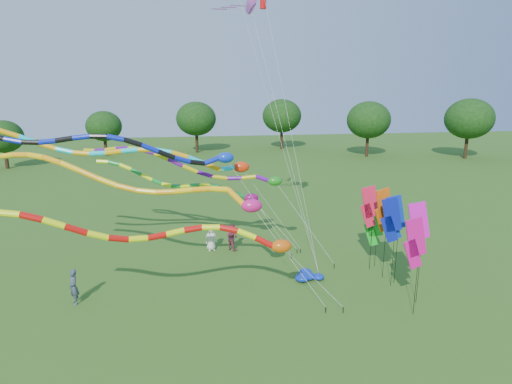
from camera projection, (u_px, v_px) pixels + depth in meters
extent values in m
plane|color=#285616|center=(293.00, 319.00, 19.73)|extent=(160.00, 160.00, 0.00)
cylinder|color=#382314|center=(464.00, 153.00, 63.75)|extent=(0.50, 0.50, 2.30)
ellipsoid|color=black|center=(466.00, 132.00, 63.04)|extent=(4.85, 4.85, 4.12)
cylinder|color=#382314|center=(367.00, 149.00, 66.90)|extent=(0.50, 0.50, 2.46)
ellipsoid|color=black|center=(368.00, 128.00, 66.15)|extent=(5.19, 5.19, 4.41)
cylinder|color=#382314|center=(282.00, 143.00, 74.56)|extent=(0.50, 0.50, 2.32)
ellipsoid|color=black|center=(282.00, 126.00, 73.85)|extent=(4.90, 4.90, 4.17)
cylinder|color=#382314|center=(197.00, 146.00, 70.55)|extent=(0.50, 0.50, 2.51)
ellipsoid|color=black|center=(197.00, 126.00, 69.78)|extent=(5.29, 5.29, 4.50)
cylinder|color=#382314|center=(107.00, 149.00, 66.31)|extent=(0.50, 0.50, 2.68)
ellipsoid|color=black|center=(105.00, 126.00, 65.49)|extent=(5.65, 5.65, 4.80)
cylinder|color=#382314|center=(6.00, 158.00, 57.16)|extent=(0.50, 0.50, 2.66)
ellipsoid|color=black|center=(2.00, 132.00, 56.35)|extent=(5.62, 5.62, 4.78)
cylinder|color=black|center=(343.00, 310.00, 20.27)|extent=(0.05, 0.05, 0.30)
cylinder|color=silver|center=(313.00, 278.00, 19.67)|extent=(0.02, 0.02, 4.44)
ellipsoid|color=#DC560B|center=(281.00, 246.00, 19.10)|extent=(0.94, 0.61, 0.61)
cylinder|color=red|center=(265.00, 242.00, 19.05)|extent=(0.27, 0.27, 0.89)
cylinder|color=#ECFF0D|center=(247.00, 234.00, 19.05)|extent=(0.27, 0.27, 0.86)
cylinder|color=red|center=(229.00, 229.00, 19.04)|extent=(0.27, 0.27, 0.81)
cylinder|color=#ECFF0D|center=(211.00, 227.00, 19.01)|extent=(0.27, 0.27, 0.79)
cylinder|color=red|center=(193.00, 229.00, 18.94)|extent=(0.27, 0.27, 0.79)
cylinder|color=#ECFF0D|center=(175.00, 232.00, 18.83)|extent=(0.27, 0.27, 0.80)
cylinder|color=red|center=(157.00, 236.00, 18.65)|extent=(0.27, 0.27, 0.80)
cylinder|color=#ECFF0D|center=(138.00, 239.00, 18.41)|extent=(0.27, 0.27, 0.81)
cylinder|color=red|center=(119.00, 239.00, 18.10)|extent=(0.27, 0.27, 0.83)
cylinder|color=#ECFF0D|center=(98.00, 235.00, 17.76)|extent=(0.27, 0.27, 0.86)
cylinder|color=red|center=(76.00, 230.00, 17.41)|extent=(0.27, 0.27, 0.88)
cylinder|color=#ECFF0D|center=(54.00, 223.00, 17.10)|extent=(0.27, 0.27, 0.87)
cylinder|color=red|center=(31.00, 217.00, 16.86)|extent=(0.27, 0.27, 0.82)
cylinder|color=#ECFF0D|center=(10.00, 214.00, 16.71)|extent=(0.27, 0.27, 0.79)
cylinder|color=black|center=(326.00, 310.00, 20.28)|extent=(0.05, 0.05, 0.30)
cylinder|color=silver|center=(289.00, 257.00, 20.04)|extent=(0.02, 0.02, 5.99)
ellipsoid|color=#D71770|center=(252.00, 206.00, 19.82)|extent=(0.98, 0.63, 0.63)
cylinder|color=#FFA10D|center=(236.00, 197.00, 20.16)|extent=(0.28, 0.28, 1.19)
cylinder|color=yellow|center=(220.00, 189.00, 20.53)|extent=(0.28, 0.28, 0.90)
cylinder|color=#FFA10D|center=(202.00, 189.00, 20.70)|extent=(0.28, 0.28, 0.91)
cylinder|color=yellow|center=(184.00, 191.00, 20.83)|extent=(0.28, 0.28, 0.91)
cylinder|color=#FFA10D|center=(165.00, 192.00, 20.89)|extent=(0.28, 0.28, 0.92)
cylinder|color=yellow|center=(147.00, 191.00, 20.90)|extent=(0.28, 0.28, 0.92)
cylinder|color=#FFA10D|center=(127.00, 188.00, 20.85)|extent=(0.28, 0.28, 0.95)
cylinder|color=yellow|center=(108.00, 182.00, 20.78)|extent=(0.28, 0.28, 0.98)
cylinder|color=#FFA10D|center=(89.00, 175.00, 20.72)|extent=(0.28, 0.28, 0.99)
cylinder|color=yellow|center=(70.00, 167.00, 20.70)|extent=(0.28, 0.28, 0.97)
cylinder|color=#FFA10D|center=(52.00, 160.00, 20.77)|extent=(0.28, 0.28, 0.93)
cylinder|color=yellow|center=(36.00, 156.00, 20.93)|extent=(0.28, 0.28, 0.91)
cylinder|color=#FFA10D|center=(21.00, 155.00, 21.19)|extent=(0.28, 0.28, 0.91)
cylinder|color=yellow|center=(8.00, 156.00, 21.52)|extent=(0.28, 0.28, 0.92)
cylinder|color=black|center=(334.00, 266.00, 25.32)|extent=(0.05, 0.05, 0.30)
cylinder|color=silver|center=(305.00, 223.00, 25.06)|extent=(0.02, 0.02, 6.06)
ellipsoid|color=#1F8618|center=(275.00, 181.00, 24.84)|extent=(0.85, 0.55, 0.55)
cylinder|color=#640D93|center=(263.00, 179.00, 25.19)|extent=(0.25, 0.25, 0.98)
cylinder|color=#D8BD0B|center=(249.00, 177.00, 25.51)|extent=(0.25, 0.25, 0.87)
cylinder|color=#640D93|center=(235.00, 178.00, 25.53)|extent=(0.25, 0.25, 0.87)
cylinder|color=#D8BD0B|center=(220.00, 177.00, 25.51)|extent=(0.25, 0.25, 0.88)
cylinder|color=#640D93|center=(205.00, 174.00, 25.44)|extent=(0.25, 0.25, 0.91)
cylinder|color=#D8BD0B|center=(190.00, 169.00, 25.37)|extent=(0.25, 0.25, 0.94)
cylinder|color=#640D93|center=(176.00, 163.00, 25.32)|extent=(0.25, 0.25, 0.95)
cylinder|color=#D8BD0B|center=(161.00, 156.00, 25.33)|extent=(0.25, 0.25, 0.92)
cylinder|color=#640D93|center=(148.00, 151.00, 25.42)|extent=(0.25, 0.25, 0.88)
cylinder|color=#D8BD0B|center=(135.00, 149.00, 25.61)|extent=(0.25, 0.25, 0.86)
cylinder|color=#640D93|center=(123.00, 148.00, 25.90)|extent=(0.25, 0.25, 0.87)
cylinder|color=#D8BD0B|center=(111.00, 149.00, 26.24)|extent=(0.25, 0.25, 0.88)
cylinder|color=#640D93|center=(101.00, 150.00, 26.62)|extent=(0.25, 0.25, 0.88)
cylinder|color=#D8BD0B|center=(90.00, 150.00, 26.98)|extent=(0.25, 0.25, 0.87)
cylinder|color=black|center=(291.00, 256.00, 26.82)|extent=(0.05, 0.05, 0.30)
cylinder|color=silver|center=(260.00, 208.00, 25.56)|extent=(0.02, 0.02, 7.49)
ellipsoid|color=#0E36C7|center=(225.00, 158.00, 24.34)|extent=(0.96, 0.62, 0.62)
cylinder|color=#0B1FBE|center=(212.00, 161.00, 24.21)|extent=(0.28, 0.28, 0.90)
cylinder|color=black|center=(197.00, 163.00, 23.95)|extent=(0.28, 0.28, 0.88)
cylinder|color=#0B1FBE|center=(182.00, 160.00, 23.52)|extent=(0.28, 0.28, 0.91)
cylinder|color=black|center=(166.00, 155.00, 23.09)|extent=(0.28, 0.28, 0.94)
cylinder|color=#0B1FBE|center=(150.00, 148.00, 22.69)|extent=(0.28, 0.28, 0.93)
cylinder|color=black|center=(133.00, 142.00, 22.37)|extent=(0.28, 0.28, 0.90)
cylinder|color=#0B1FBE|center=(116.00, 138.00, 22.14)|extent=(0.28, 0.28, 0.87)
cylinder|color=black|center=(98.00, 136.00, 22.00)|extent=(0.28, 0.28, 0.85)
cylinder|color=#0B1FBE|center=(81.00, 137.00, 21.94)|extent=(0.28, 0.28, 0.87)
cylinder|color=black|center=(65.00, 139.00, 21.93)|extent=(0.28, 0.28, 0.88)
cylinder|color=#0B1FBE|center=(48.00, 142.00, 21.94)|extent=(0.28, 0.28, 0.87)
cylinder|color=black|center=(31.00, 142.00, 21.91)|extent=(0.28, 0.28, 0.86)
cylinder|color=#0B1FBE|center=(13.00, 141.00, 21.82)|extent=(0.28, 0.28, 0.87)
cylinder|color=black|center=(300.00, 251.00, 27.71)|extent=(0.05, 0.05, 0.30)
cylinder|color=silver|center=(272.00, 209.00, 26.74)|extent=(0.02, 0.02, 6.70)
ellipsoid|color=red|center=(241.00, 167.00, 25.79)|extent=(1.02, 0.65, 0.65)
cylinder|color=#0DD8E5|center=(228.00, 168.00, 25.48)|extent=(0.29, 0.29, 1.01)
cylinder|color=#FFAA0D|center=(213.00, 167.00, 25.05)|extent=(0.29, 0.29, 1.02)
cylinder|color=#0DD8E5|center=(196.00, 160.00, 24.73)|extent=(0.29, 0.29, 1.01)
cylinder|color=#FFAA0D|center=(180.00, 155.00, 24.50)|extent=(0.29, 0.29, 0.98)
cylinder|color=#0DD8E5|center=(163.00, 151.00, 24.36)|extent=(0.29, 0.29, 0.95)
cylinder|color=#FFAA0D|center=(147.00, 150.00, 24.31)|extent=(0.29, 0.29, 0.94)
cylinder|color=#0DD8E5|center=(130.00, 150.00, 24.33)|extent=(0.29, 0.29, 0.95)
cylinder|color=#FFAA0D|center=(114.00, 152.00, 24.39)|extent=(0.29, 0.29, 0.96)
cylinder|color=#0DD8E5|center=(98.00, 153.00, 24.45)|extent=(0.29, 0.29, 0.95)
cylinder|color=#FFAA0D|center=(81.00, 153.00, 24.46)|extent=(0.29, 0.29, 0.94)
cylinder|color=#0DD8E5|center=(65.00, 151.00, 24.39)|extent=(0.29, 0.29, 0.96)
cylinder|color=#FFAA0D|center=(47.00, 146.00, 24.23)|extent=(0.29, 0.29, 0.99)
cylinder|color=#0DD8E5|center=(29.00, 140.00, 23.99)|extent=(0.29, 0.29, 1.01)
cylinder|color=#FFAA0D|center=(9.00, 134.00, 23.68)|extent=(0.29, 0.29, 1.00)
cylinder|color=black|center=(297.00, 251.00, 27.69)|extent=(0.05, 0.05, 0.30)
cylinder|color=silver|center=(274.00, 224.00, 27.59)|extent=(0.02, 0.02, 4.44)
ellipsoid|color=#870C59|center=(251.00, 198.00, 27.52)|extent=(0.95, 0.61, 0.61)
cylinder|color=#128D2A|center=(239.00, 195.00, 27.36)|extent=(0.27, 0.27, 1.03)
cylinder|color=#EEFF0D|center=(227.00, 190.00, 27.20)|extent=(0.27, 0.27, 0.79)
cylinder|color=#128D2A|center=(216.00, 187.00, 27.41)|extent=(0.27, 0.27, 0.77)
cylinder|color=#EEFF0D|center=(206.00, 185.00, 27.70)|extent=(0.27, 0.27, 0.77)
cylinder|color=#128D2A|center=(196.00, 185.00, 28.04)|extent=(0.27, 0.27, 0.78)
cylinder|color=#EEFF0D|center=(186.00, 186.00, 28.41)|extent=(0.27, 0.27, 0.78)
cylinder|color=#128D2A|center=(177.00, 186.00, 28.76)|extent=(0.27, 0.27, 0.77)
cylinder|color=#EEFF0D|center=(167.00, 185.00, 29.04)|extent=(0.27, 0.27, 0.76)
cylinder|color=#128D2A|center=(157.00, 182.00, 29.24)|extent=(0.27, 0.27, 0.79)
cylinder|color=#EEFF0D|center=(147.00, 177.00, 29.35)|extent=(0.27, 0.27, 0.82)
cylinder|color=#128D2A|center=(137.00, 172.00, 29.38)|extent=(0.27, 0.27, 0.84)
cylinder|color=#EEFF0D|center=(125.00, 167.00, 29.35)|extent=(0.27, 0.27, 0.82)
cylinder|color=#128D2A|center=(114.00, 163.00, 29.30)|extent=(0.27, 0.27, 0.79)
cylinder|color=#EEFF0D|center=(103.00, 162.00, 29.25)|extent=(0.27, 0.27, 0.78)
cylinder|color=black|center=(319.00, 276.00, 23.93)|extent=(0.04, 0.04, 0.30)
cylinder|color=silver|center=(290.00, 129.00, 23.71)|extent=(0.01, 0.01, 16.46)
cylinder|color=red|center=(263.00, 4.00, 23.81)|extent=(0.36, 0.36, 0.50)
cylinder|color=black|center=(319.00, 276.00, 23.93)|extent=(0.04, 0.04, 0.30)
cylinder|color=silver|center=(257.00, 59.00, 19.67)|extent=(0.01, 0.01, 24.05)
cylinder|color=black|center=(319.00, 276.00, 23.93)|extent=(0.04, 0.04, 0.30)
cylinder|color=silver|center=(283.00, 135.00, 24.48)|extent=(0.01, 0.01, 16.20)
cone|color=purple|center=(250.00, 3.00, 25.07)|extent=(1.53, 1.59, 1.39)
cube|color=purple|center=(238.00, 5.00, 25.00)|extent=(0.90, 0.12, 0.04)
cube|color=purple|center=(229.00, 7.00, 24.94)|extent=(0.90, 0.12, 0.04)
cube|color=purple|center=(219.00, 9.00, 24.88)|extent=(0.90, 0.12, 0.04)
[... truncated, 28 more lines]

